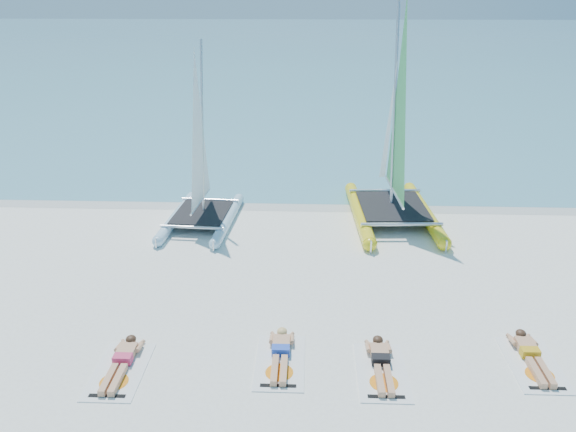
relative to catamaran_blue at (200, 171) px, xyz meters
name	(u,v)px	position (x,y,z in m)	size (l,w,h in m)	color
ground	(277,280)	(2.64, -3.80, -1.73)	(140.00, 140.00, 0.00)	white
sea	(305,44)	(2.64, 59.20, -1.73)	(140.00, 115.00, 0.01)	#72ACBE
wet_sand_strip	(286,204)	(2.64, 1.70, -1.73)	(140.00, 1.40, 0.01)	beige
catamaran_blue	(200,171)	(0.00, 0.00, 0.00)	(2.32, 4.38, 5.81)	#BBE5F6
catamaran_yellow	(393,146)	(6.14, 1.03, 0.58)	(2.85, 5.84, 7.36)	yellow
towel_a	(120,371)	(-0.29, -7.67, -1.72)	(1.00, 1.85, 0.02)	white
sunbather_a	(122,360)	(-0.29, -7.48, -1.61)	(0.37, 1.73, 0.26)	tan
towel_b	(280,362)	(2.90, -7.26, -1.72)	(1.00, 1.85, 0.02)	white
sunbather_b	(281,352)	(2.90, -7.07, -1.61)	(0.37, 1.73, 0.26)	tan
towel_c	(382,372)	(4.94, -7.49, -1.72)	(1.00, 1.85, 0.02)	white
sunbather_c	(381,361)	(4.94, -7.30, -1.61)	(0.37, 1.73, 0.26)	tan
towel_d	(533,364)	(8.04, -7.13, -1.72)	(1.00, 1.85, 0.02)	white
sunbather_d	(531,354)	(8.04, -6.94, -1.61)	(0.37, 1.73, 0.26)	tan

